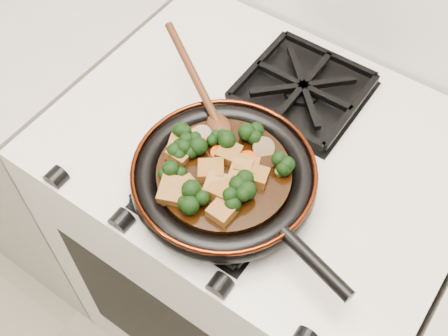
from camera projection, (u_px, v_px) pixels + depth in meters
The scene contains 36 objects.
stove at pixel (253, 250), 1.40m from camera, with size 0.76×0.60×0.90m, color beige.
burner_grate_front at pixel (219, 189), 0.96m from camera, with size 0.23×0.23×0.03m, color black, non-canonical shape.
burner_grate_back at pixel (303, 89), 1.09m from camera, with size 0.23×0.23×0.03m, color black, non-canonical shape.
skillet at pixel (225, 178), 0.93m from camera, with size 0.43×0.31×0.05m.
braising_sauce at pixel (224, 175), 0.93m from camera, with size 0.22×0.22×0.02m, color black.
tofu_cube_0 at pixel (186, 189), 0.89m from camera, with size 0.04×0.04×0.02m, color brown.
tofu_cube_1 at pixel (229, 154), 0.93m from camera, with size 0.04×0.04×0.02m, color brown.
tofu_cube_2 at pixel (223, 190), 0.89m from camera, with size 0.04×0.04×0.02m, color brown.
tofu_cube_3 at pixel (246, 167), 0.92m from camera, with size 0.04×0.04×0.02m, color brown.
tofu_cube_4 at pixel (180, 144), 0.95m from camera, with size 0.04×0.03×0.02m, color brown.
tofu_cube_5 at pixel (217, 186), 0.90m from camera, with size 0.04×0.04×0.02m, color brown.
tofu_cube_6 at pixel (222, 212), 0.87m from camera, with size 0.04×0.04×0.02m, color brown.
tofu_cube_7 at pixel (211, 171), 0.91m from camera, with size 0.04×0.04×0.02m, color brown.
tofu_cube_8 at pixel (257, 176), 0.91m from camera, with size 0.04×0.04×0.02m, color brown.
tofu_cube_9 at pixel (241, 172), 0.91m from camera, with size 0.04×0.03×0.02m, color brown.
tofu_cube_10 at pixel (180, 154), 0.93m from camera, with size 0.04×0.04×0.02m, color brown.
tofu_cube_11 at pixel (173, 191), 0.89m from camera, with size 0.04×0.05×0.02m, color brown.
broccoli_floret_0 at pixel (236, 203), 0.87m from camera, with size 0.06×0.06×0.06m, color black, non-canonical shape.
broccoli_floret_1 at pixel (201, 143), 0.94m from camera, with size 0.06×0.06×0.06m, color black, non-canonical shape.
broccoli_floret_2 at pixel (279, 171), 0.91m from camera, with size 0.06×0.06×0.05m, color black, non-canonical shape.
broccoli_floret_3 at pixel (192, 200), 0.88m from camera, with size 0.06×0.06×0.06m, color black, non-canonical shape.
broccoli_floret_4 at pixel (180, 140), 0.94m from camera, with size 0.06×0.06×0.05m, color black, non-canonical shape.
broccoli_floret_5 at pixel (253, 134), 0.95m from camera, with size 0.06×0.06×0.05m, color black, non-canonical shape.
broccoli_floret_6 at pixel (244, 187), 0.89m from camera, with size 0.06×0.06×0.05m, color black, non-canonical shape.
broccoli_floret_7 at pixel (223, 138), 0.95m from camera, with size 0.06×0.06×0.06m, color black, non-canonical shape.
broccoli_floret_8 at pixel (184, 153), 0.93m from camera, with size 0.06×0.06×0.05m, color black, non-canonical shape.
broccoli_floret_9 at pixel (173, 173), 0.91m from camera, with size 0.06×0.06×0.05m, color black, non-canonical shape.
carrot_coin_0 at pixel (219, 154), 0.94m from camera, with size 0.03×0.03×0.01m, color #C83805.
carrot_coin_1 at pixel (247, 158), 0.93m from camera, with size 0.03×0.03×0.01m, color #C83805.
carrot_coin_2 at pixel (197, 134), 0.96m from camera, with size 0.03×0.03×0.01m, color #C83805.
carrot_coin_3 at pixel (212, 129), 0.97m from camera, with size 0.03×0.03×0.01m, color #C83805.
carrot_coin_4 at pixel (204, 140), 0.95m from camera, with size 0.03×0.03×0.01m, color #C83805.
mushroom_slice_0 at pixel (202, 135), 0.96m from camera, with size 0.04×0.04×0.01m, color #786245.
mushroom_slice_1 at pixel (186, 197), 0.89m from camera, with size 0.04×0.04×0.01m, color #786245.
mushroom_slice_2 at pixel (263, 148), 0.94m from camera, with size 0.04×0.04×0.01m, color #786245.
wooden_spoon at pixel (205, 96), 0.99m from camera, with size 0.14×0.09×0.22m.
Camera 1 is at (0.30, 1.13, 1.72)m, focal length 45.00 mm.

